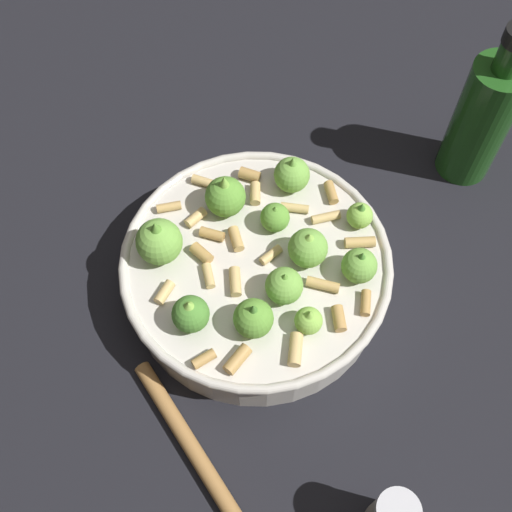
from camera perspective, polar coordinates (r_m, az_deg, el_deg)
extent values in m
plane|color=black|center=(0.70, 0.00, -2.66)|extent=(2.40, 2.40, 0.00)
cylinder|color=beige|center=(0.67, 0.00, -1.59)|extent=(0.27, 0.27, 0.06)
torus|color=beige|center=(0.65, 0.00, -0.43)|extent=(0.28, 0.28, 0.01)
sphere|color=#75B247|center=(0.64, -8.73, 1.29)|extent=(0.05, 0.05, 0.05)
cone|color=#609E38|center=(0.62, -9.03, 2.44)|extent=(0.02, 0.02, 0.02)
sphere|color=#609E38|center=(0.60, -0.24, -5.65)|extent=(0.04, 0.04, 0.04)
cone|color=#4C8933|center=(0.58, -0.24, -4.85)|extent=(0.01, 0.01, 0.02)
sphere|color=#8CC64C|center=(0.60, 4.76, -5.84)|extent=(0.03, 0.03, 0.03)
cone|color=#8CC64C|center=(0.59, 4.86, -5.29)|extent=(0.01, 0.01, 0.01)
sphere|color=#75B247|center=(0.61, 2.55, -2.71)|extent=(0.04, 0.04, 0.04)
cone|color=#609E38|center=(0.60, 2.61, -1.97)|extent=(0.02, 0.02, 0.01)
sphere|color=#609E38|center=(0.66, -2.78, 5.37)|extent=(0.04, 0.04, 0.04)
cone|color=#8CC64C|center=(0.64, -2.87, 6.56)|extent=(0.02, 0.02, 0.02)
sphere|color=#4C8933|center=(0.60, -5.92, -5.23)|extent=(0.04, 0.04, 0.04)
cone|color=#8CC64C|center=(0.59, -6.07, -4.53)|extent=(0.02, 0.02, 0.01)
sphere|color=#75B247|center=(0.63, 9.30, -0.87)|extent=(0.04, 0.04, 0.04)
cone|color=#4C8933|center=(0.61, 9.54, -0.07)|extent=(0.01, 0.01, 0.01)
sphere|color=#609E38|center=(0.65, 1.72, 3.50)|extent=(0.03, 0.03, 0.03)
cone|color=#609E38|center=(0.64, 1.76, 4.18)|extent=(0.01, 0.01, 0.01)
sphere|color=#75B247|center=(0.68, 3.26, 7.34)|extent=(0.04, 0.04, 0.04)
cone|color=#75B247|center=(0.67, 3.34, 8.38)|extent=(0.02, 0.02, 0.02)
sphere|color=#75B247|center=(0.63, 4.71, 0.72)|extent=(0.04, 0.04, 0.04)
cone|color=#8CC64C|center=(0.62, 4.83, 1.59)|extent=(0.02, 0.02, 0.01)
sphere|color=#8CC64C|center=(0.67, 9.34, 3.62)|extent=(0.03, 0.03, 0.03)
cone|color=#4C8933|center=(0.65, 9.52, 4.32)|extent=(0.01, 0.01, 0.01)
cylinder|color=tan|center=(0.63, 6.05, -2.58)|extent=(0.03, 0.03, 0.01)
cylinder|color=tan|center=(0.60, -1.69, -9.30)|extent=(0.03, 0.03, 0.01)
cylinder|color=tan|center=(0.62, 7.49, -5.61)|extent=(0.03, 0.02, 0.01)
cylinder|color=tan|center=(0.63, -4.31, -1.79)|extent=(0.03, 0.01, 0.01)
cylinder|color=tan|center=(0.63, -1.88, -2.32)|extent=(0.03, 0.02, 0.01)
cylinder|color=tan|center=(0.60, 3.58, -8.42)|extent=(0.03, 0.02, 0.01)
cylinder|color=tan|center=(0.67, 3.50, 4.36)|extent=(0.02, 0.03, 0.01)
cylinder|color=tan|center=(0.69, -4.49, 6.62)|extent=(0.03, 0.03, 0.01)
cylinder|color=tan|center=(0.63, -8.25, -3.26)|extent=(0.02, 0.02, 0.01)
cylinder|color=tan|center=(0.70, -0.59, 7.34)|extent=(0.02, 0.03, 0.01)
cylinder|color=tan|center=(0.66, 9.36, 1.24)|extent=(0.02, 0.03, 0.01)
cylinder|color=tan|center=(0.65, -1.81, 1.56)|extent=(0.03, 0.01, 0.01)
cylinder|color=tan|center=(0.65, 1.27, 0.36)|extent=(0.02, 0.03, 0.01)
cylinder|color=tan|center=(0.67, -5.45, 3.48)|extent=(0.02, 0.03, 0.01)
cylinder|color=tan|center=(0.64, -4.93, 0.22)|extent=(0.03, 0.02, 0.01)
cylinder|color=tan|center=(0.68, -7.86, 4.41)|extent=(0.01, 0.03, 0.01)
cylinder|color=tan|center=(0.69, 6.80, 5.72)|extent=(0.03, 0.01, 0.01)
cylinder|color=tan|center=(0.67, 6.32, 3.50)|extent=(0.01, 0.03, 0.01)
cylinder|color=tan|center=(0.66, -3.99, 1.98)|extent=(0.02, 0.03, 0.01)
cylinder|color=tan|center=(0.60, -4.72, -9.24)|extent=(0.02, 0.02, 0.01)
cylinder|color=tan|center=(0.63, 9.87, -4.19)|extent=(0.03, 0.02, 0.01)
cylinder|color=tan|center=(0.68, -0.07, 5.67)|extent=(0.03, 0.02, 0.01)
cylinder|color=silver|center=(0.57, 12.70, -21.56)|extent=(0.04, 0.04, 0.01)
cylinder|color=#1E4C19|center=(0.77, 19.61, 11.33)|extent=(0.06, 0.06, 0.16)
cylinder|color=#1E4C19|center=(0.70, 22.00, 16.36)|extent=(0.03, 0.03, 0.04)
cylinder|color=#9E703D|center=(0.63, -5.39, -17.47)|extent=(0.21, 0.08, 0.02)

